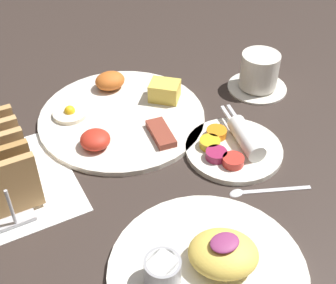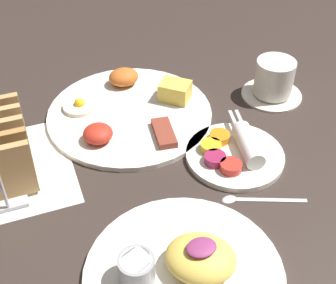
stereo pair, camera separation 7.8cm
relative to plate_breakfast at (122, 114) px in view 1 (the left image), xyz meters
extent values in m
plane|color=#332823|center=(-0.01, -0.17, -0.01)|extent=(3.00, 3.00, 0.00)
cube|color=white|center=(-0.24, -0.08, -0.01)|extent=(0.22, 0.22, 0.00)
cylinder|color=silver|center=(0.00, 0.00, 0.00)|extent=(0.31, 0.31, 0.01)
cube|color=#E5C64C|center=(0.09, 0.01, 0.02)|extent=(0.07, 0.07, 0.04)
ellipsoid|color=#C66023|center=(0.02, 0.09, 0.02)|extent=(0.06, 0.05, 0.03)
cylinder|color=#F4EACC|center=(-0.09, 0.04, 0.00)|extent=(0.06, 0.06, 0.01)
sphere|color=yellow|center=(-0.09, 0.04, 0.01)|extent=(0.02, 0.02, 0.02)
ellipsoid|color=red|center=(-0.08, -0.06, 0.01)|extent=(0.05, 0.05, 0.03)
cube|color=brown|center=(0.03, -0.09, 0.01)|extent=(0.04, 0.08, 0.01)
cylinder|color=silver|center=(0.13, -0.18, 0.00)|extent=(0.17, 0.17, 0.01)
cylinder|color=orange|center=(0.12, -0.14, 0.01)|extent=(0.04, 0.04, 0.01)
cylinder|color=gold|center=(0.10, -0.16, 0.01)|extent=(0.04, 0.04, 0.01)
cylinder|color=#99234C|center=(0.09, -0.19, 0.01)|extent=(0.04, 0.04, 0.01)
cylinder|color=red|center=(0.11, -0.21, 0.01)|extent=(0.04, 0.04, 0.01)
cylinder|color=white|center=(0.15, -0.18, 0.02)|extent=(0.05, 0.10, 0.03)
cube|color=silver|center=(0.16, -0.11, 0.02)|extent=(0.02, 0.05, 0.00)
cube|color=silver|center=(0.17, -0.11, 0.02)|extent=(0.02, 0.05, 0.00)
cylinder|color=silver|center=(-0.04, -0.37, 0.00)|extent=(0.27, 0.27, 0.01)
ellipsoid|color=#EAC651|center=(-0.01, -0.37, 0.02)|extent=(0.12, 0.12, 0.04)
ellipsoid|color=#8C3366|center=(-0.01, -0.37, 0.04)|extent=(0.04, 0.03, 0.01)
cylinder|color=#99999E|center=(-0.10, -0.35, 0.02)|extent=(0.05, 0.05, 0.04)
cylinder|color=white|center=(-0.10, -0.35, 0.04)|extent=(0.04, 0.04, 0.01)
cube|color=#B7B7BC|center=(-0.24, -0.08, 0.00)|extent=(0.06, 0.18, 0.01)
cube|color=tan|center=(-0.24, -0.15, 0.05)|extent=(0.10, 0.01, 0.10)
cube|color=#A3753D|center=(-0.24, -0.11, 0.05)|extent=(0.10, 0.01, 0.10)
cylinder|color=#B7B7BC|center=(-0.24, -0.17, 0.03)|extent=(0.01, 0.01, 0.07)
cylinder|color=silver|center=(0.28, -0.04, -0.01)|extent=(0.12, 0.12, 0.01)
cylinder|color=silver|center=(0.28, -0.04, 0.03)|extent=(0.08, 0.08, 0.07)
cylinder|color=#381E0F|center=(0.28, -0.04, 0.06)|extent=(0.06, 0.06, 0.01)
cube|color=silver|center=(0.14, -0.29, -0.01)|extent=(0.10, 0.05, 0.00)
ellipsoid|color=silver|center=(0.08, -0.26, -0.01)|extent=(0.02, 0.02, 0.01)
camera|label=1|loc=(-0.25, -0.66, 0.53)|focal=50.00mm
camera|label=2|loc=(-0.18, -0.69, 0.53)|focal=50.00mm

